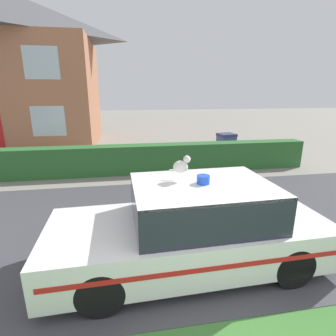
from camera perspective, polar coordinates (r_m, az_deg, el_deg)
The scene contains 6 objects.
road_strip at distance 5.67m, azimuth 1.10°, elevation -11.78°, with size 28.00×5.10×0.01m, color #424247.
garden_hedge at distance 8.97m, azimuth -3.36°, elevation 2.08°, with size 10.86×0.60×0.96m, color #2D662D.
police_car at distance 4.16m, azimuth 5.36°, elevation -12.80°, with size 4.27×1.78×1.48m.
cat at distance 3.92m, azimuth 3.03°, elevation 0.53°, with size 0.30×0.23×0.28m.
house_left at distance 15.94m, azimuth -30.80°, elevation 17.84°, with size 8.18×5.81×7.29m.
wheelie_bin at distance 11.02m, azimuth 12.50°, elevation 4.65°, with size 0.73×0.71×1.05m.
Camera 1 is at (-0.93, -1.36, 2.67)m, focal length 28.00 mm.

